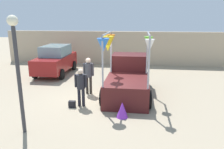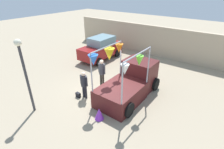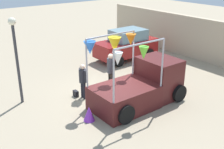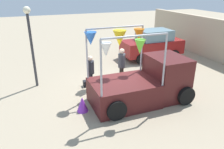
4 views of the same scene
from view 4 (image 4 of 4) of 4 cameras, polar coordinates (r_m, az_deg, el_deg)
name	(u,v)px [view 4 (image 4 of 4)]	position (r m, az deg, el deg)	size (l,w,h in m)	color
ground_plane	(112,90)	(10.22, 0.10, -4.08)	(60.00, 60.00, 0.00)	gray
vendor_truck	(146,81)	(9.17, 8.86, -1.67)	(2.39, 4.05, 3.03)	#4C1919
parked_car	(152,44)	(14.79, 10.51, 7.81)	(1.88, 4.00, 1.88)	maroon
person_customer	(90,69)	(10.03, -5.64, 1.34)	(0.53, 0.34, 1.61)	black
person_vendor	(122,63)	(10.53, 2.53, 3.11)	(0.53, 0.34, 1.78)	#2D2823
handbag	(85,84)	(10.61, -7.04, -2.37)	(0.28, 0.16, 0.28)	black
street_lamp	(30,36)	(10.54, -20.57, 9.43)	(0.32, 0.32, 3.72)	#333338
folded_kite_bundle_violet	(82,104)	(8.53, -7.75, -7.68)	(0.44, 0.44, 0.60)	purple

